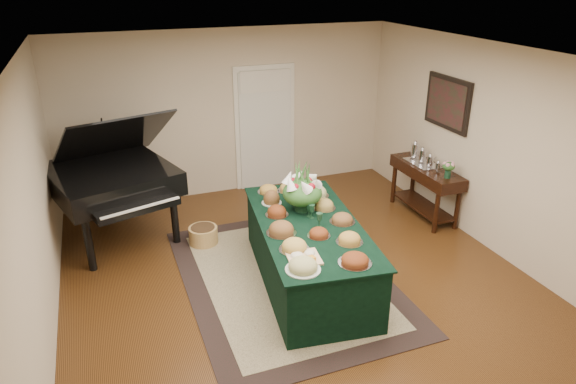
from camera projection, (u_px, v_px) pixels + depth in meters
name	position (u px, v px, depth m)	size (l,w,h in m)	color
ground	(297.00, 278.00, 6.37)	(6.00, 6.00, 0.00)	black
area_rug	(285.00, 278.00, 6.36)	(2.40, 3.36, 0.01)	black
kitchen_doorway	(265.00, 129.00, 8.69)	(1.05, 0.07, 2.10)	silver
buffet_table	(308.00, 252.00, 6.15)	(1.45, 2.55, 0.80)	black
food_platters	(306.00, 218.00, 6.01)	(1.18, 2.32, 0.14)	silver
cutting_board	(303.00, 255.00, 5.27)	(0.37, 0.37, 0.10)	tan
green_goblets	(313.00, 213.00, 6.03)	(0.08, 0.37, 0.18)	#153621
floral_centerpiece	(302.00, 188.00, 6.20)	(0.50, 0.50, 0.50)	#153621
grand_piano	(112.00, 177.00, 6.97)	(1.89, 2.10, 1.82)	black
wicker_basket	(203.00, 236.00, 7.12)	(0.40, 0.40, 0.25)	#A57C42
mahogany_sideboard	(426.00, 178.00, 7.77)	(0.45, 1.35, 0.80)	black
tea_service	(424.00, 157.00, 7.73)	(0.34, 0.74, 0.30)	silver
pink_bouquet	(449.00, 167.00, 7.21)	(0.20, 0.20, 0.25)	#153621
wall_painting	(447.00, 103.00, 7.38)	(0.05, 0.95, 0.75)	black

